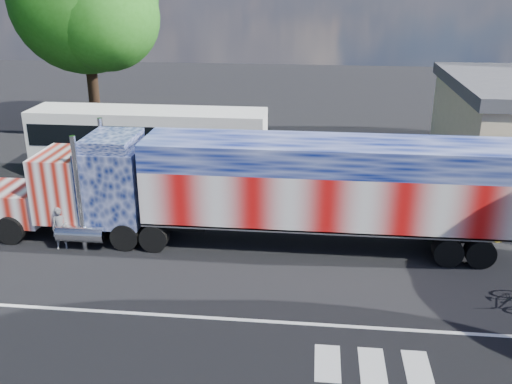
# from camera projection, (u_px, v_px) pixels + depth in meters

# --- Properties ---
(ground) EXTENTS (100.00, 100.00, 0.00)m
(ground) POSITION_uv_depth(u_px,v_px,m) (247.00, 272.00, 20.21)
(ground) COLOR black
(lane_markings) EXTENTS (30.00, 2.67, 0.01)m
(lane_markings) POSITION_uv_depth(u_px,v_px,m) (289.00, 338.00, 16.54)
(lane_markings) COLOR silver
(lane_markings) RESTS_ON ground
(semi_truck) EXTENTS (21.14, 3.34, 4.51)m
(semi_truck) POSITION_uv_depth(u_px,v_px,m) (258.00, 187.00, 21.63)
(semi_truck) COLOR black
(semi_truck) RESTS_ON ground
(coach_bus) EXTENTS (12.02, 2.80, 3.50)m
(coach_bus) POSITION_uv_depth(u_px,v_px,m) (149.00, 142.00, 29.27)
(coach_bus) COLOR silver
(coach_bus) RESTS_ON ground
(woman) EXTENTS (0.72, 0.59, 1.68)m
(woman) POSITION_uv_depth(u_px,v_px,m) (60.00, 228.00, 21.69)
(woman) COLOR slate
(woman) RESTS_ON ground
(tree_nw_a) EXTENTS (9.47, 9.02, 12.96)m
(tree_nw_a) POSITION_uv_depth(u_px,v_px,m) (86.00, 0.00, 34.82)
(tree_nw_a) COLOR black
(tree_nw_a) RESTS_ON ground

